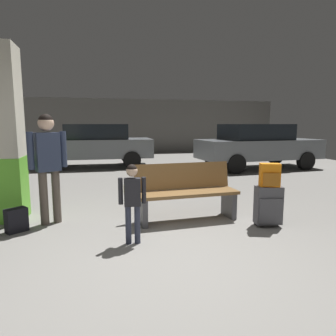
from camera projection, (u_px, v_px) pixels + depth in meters
The scene contains 11 objects.
ground_plane at pixel (131, 190), 7.24m from camera, with size 18.00×18.00×0.10m, color gray.
garage_back_wall at pixel (112, 126), 15.57m from camera, with size 18.00×0.12×2.80m, color slate.
structural_pillar at pixel (2, 135), 4.64m from camera, with size 0.57×0.57×2.70m.
bench at pixel (186, 192), 4.78m from camera, with size 1.63×0.62×0.89m.
suitcase at pixel (268, 205), 4.46m from camera, with size 0.41×0.28×0.60m.
backpack_bright at pixel (270, 175), 4.39m from camera, with size 0.32×0.26×0.34m.
child at pixel (132, 195), 3.77m from camera, with size 0.35×0.21×1.02m.
adult at pixel (48, 157), 4.49m from camera, with size 0.53×0.31×1.66m.
backpack_dark_floor at pixel (16, 220), 4.25m from camera, with size 0.32×0.30×0.34m.
parked_car_far at pixel (94, 144), 10.67m from camera, with size 4.13×1.86×1.51m.
parked_car_side at pixel (257, 145), 10.29m from camera, with size 4.21×2.02×1.51m.
Camera 1 is at (-0.74, -3.11, 1.51)m, focal length 32.27 mm.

